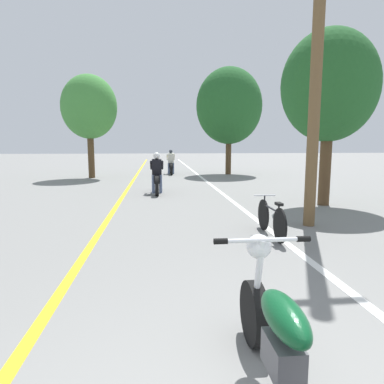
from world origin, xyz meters
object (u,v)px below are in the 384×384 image
Objects in this scene: utility_pole at (318,41)px; bicycle_parked at (271,218)px; roadside_tree_right_far at (229,106)px; roadside_tree_left at (89,107)px; roadside_tree_right_near at (330,87)px; motorcycle_foreground at (281,338)px; motorcycle_rider_lead at (157,178)px; motorcycle_rider_far at (171,165)px.

bicycle_parked is at bearing -145.69° from utility_pole.
roadside_tree_left is (-7.46, -1.40, -0.29)m from roadside_tree_right_far.
roadside_tree_right_near is at bearing -86.03° from roadside_tree_right_far.
roadside_tree_right_far is at bearing 79.42° from motorcycle_foreground.
roadside_tree_right_near is 11.95m from roadside_tree_left.
utility_pole is 3.79× the size of motorcycle_foreground.
roadside_tree_left reaches higher than motorcycle_foreground.
motorcycle_foreground is at bearing -116.59° from utility_pole.
motorcycle_rider_far is (0.80, 7.67, -0.03)m from motorcycle_rider_lead.
bicycle_parked is (1.32, 4.10, -0.09)m from motorcycle_foreground.
roadside_tree_right_far reaches higher than roadside_tree_left.
motorcycle_rider_lead reaches higher than motorcycle_foreground.
roadside_tree_right_near reaches higher than bicycle_parked.
utility_pole is at bearing -59.05° from roadside_tree_left.
roadside_tree_left is at bearing -169.39° from roadside_tree_right_far.
roadside_tree_right_far is 3.05× the size of motorcycle_foreground.
roadside_tree_right_far is at bearing -7.96° from motorcycle_rider_far.
roadside_tree_right_far is at bearing 86.29° from utility_pole.
roadside_tree_left reaches higher than motorcycle_rider_lead.
motorcycle_foreground is at bearing -107.88° from bicycle_parked.
motorcycle_rider_far is (-4.00, 10.58, -2.80)m from roadside_tree_right_near.
utility_pole reaches higher than roadside_tree_left.
roadside_tree_left is at bearing 115.08° from bicycle_parked.
roadside_tree_right_near is 10.16m from roadside_tree_right_far.
motorcycle_foreground is 0.94× the size of motorcycle_rider_lead.
utility_pole is at bearing 63.41° from motorcycle_foreground.
motorcycle_rider_lead is at bearing -119.63° from roadside_tree_right_far.
utility_pole is at bearing -79.13° from motorcycle_rider_far.
motorcycle_rider_lead is at bearing -95.97° from motorcycle_rider_far.
motorcycle_foreground is (4.22, -15.94, -3.13)m from roadside_tree_left.
motorcycle_rider_far is (-3.30, 0.46, -3.33)m from roadside_tree_right_far.
motorcycle_rider_lead is 6.42m from bicycle_parked.
roadside_tree_left reaches higher than bicycle_parked.
roadside_tree_right_far is at bearing 93.97° from roadside_tree_right_near.
roadside_tree_left is 3.26× the size of bicycle_parked.
roadside_tree_left is at bearing 120.04° from motorcycle_rider_lead.
motorcycle_foreground is 1.24× the size of bicycle_parked.
roadside_tree_left is at bearing -155.94° from motorcycle_rider_far.
motorcycle_rider_far is at bearing 172.04° from roadside_tree_right_far.
utility_pole is at bearing -93.71° from roadside_tree_right_far.
utility_pole is 7.03m from motorcycle_rider_lead.
utility_pole is 6.40m from motorcycle_foreground.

